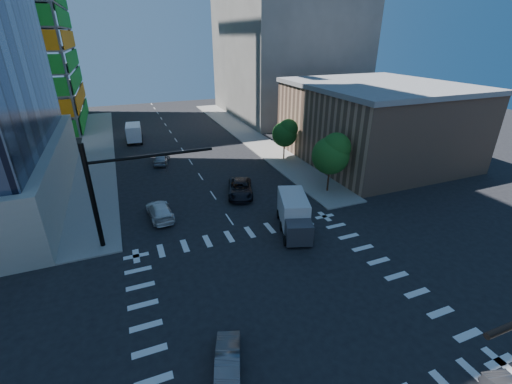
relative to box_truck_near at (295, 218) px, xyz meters
name	(u,v)px	position (x,y,z in m)	size (l,w,h in m)	color
ground	(283,299)	(-4.86, -7.68, -1.38)	(160.00, 160.00, 0.00)	black
road_markings	(283,299)	(-4.86, -7.68, -1.37)	(20.00, 20.00, 0.01)	silver
sidewalk_ne	(248,135)	(7.64, 32.32, -1.30)	(5.00, 60.00, 0.15)	gray
sidewalk_nw	(97,151)	(-17.36, 32.32, -1.30)	(5.00, 60.00, 0.15)	gray
commercial_building	(375,122)	(20.14, 14.32, 3.94)	(20.50, 22.50, 10.60)	#9B735A
bg_building_ne	(286,48)	(22.14, 47.32, 12.62)	(24.00, 30.00, 28.00)	#66625C
signal_mast_nw	(111,185)	(-14.86, 3.82, 4.12)	(10.20, 0.40, 9.00)	black
tree_south	(332,153)	(7.77, 6.22, 3.31)	(4.16, 4.16, 6.82)	#382316
tree_north	(286,133)	(8.07, 18.22, 2.61)	(3.54, 3.52, 5.78)	#382316
car_nb_far	(240,189)	(-1.99, 9.19, -0.58)	(2.63, 5.71, 1.59)	black
car_sb_near	(160,211)	(-11.09, 7.25, -0.63)	(2.11, 5.18, 1.50)	silver
car_sb_mid	(162,158)	(-8.71, 23.26, -0.61)	(1.82, 4.52, 1.54)	#A1A3A8
car_sb_cross	(228,358)	(-9.96, -11.28, -0.75)	(1.32, 3.79, 1.25)	#525257
box_truck_near	(295,218)	(0.00, 0.00, 0.00)	(4.27, 6.43, 3.11)	black
box_truck_far	(134,133)	(-11.41, 36.25, -0.03)	(2.90, 5.95, 3.03)	black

